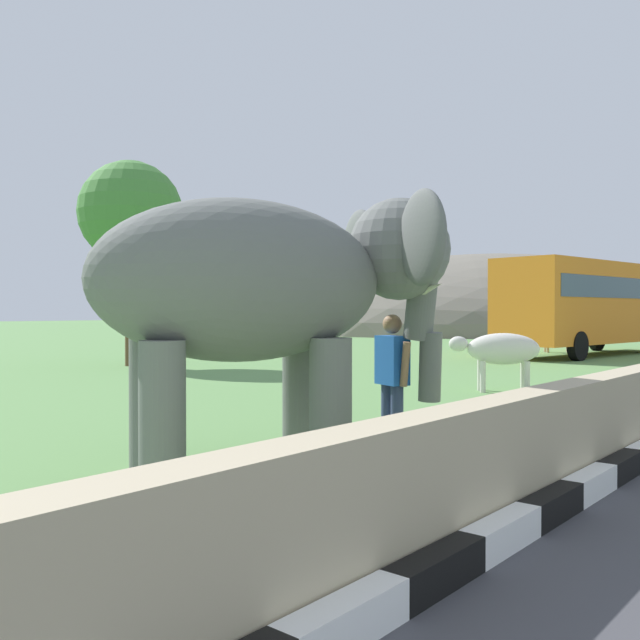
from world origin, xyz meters
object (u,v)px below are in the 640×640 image
(elephant, at_px, (272,286))
(person_handler, at_px, (392,376))
(cow_near, at_px, (501,350))
(cow_mid, at_px, (559,331))
(bus_orange, at_px, (589,301))

(elephant, distance_m, person_handler, 1.92)
(elephant, bearing_deg, cow_near, 8.99)
(cow_near, relative_size, cow_mid, 1.01)
(cow_near, bearing_deg, person_handler, -165.06)
(elephant, relative_size, cow_mid, 2.25)
(person_handler, bearing_deg, bus_orange, 12.69)
(cow_mid, bearing_deg, bus_orange, -122.21)
(bus_orange, bearing_deg, cow_mid, 57.79)
(elephant, xyz_separation_m, cow_near, (8.20, 1.30, -1.09))
(elephant, height_order, person_handler, elephant)
(elephant, xyz_separation_m, cow_mid, (22.33, 5.49, -1.09))
(person_handler, height_order, cow_near, person_handler)
(person_handler, bearing_deg, elephant, 162.83)
(bus_orange, distance_m, cow_mid, 2.15)
(person_handler, bearing_deg, cow_mid, 16.03)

